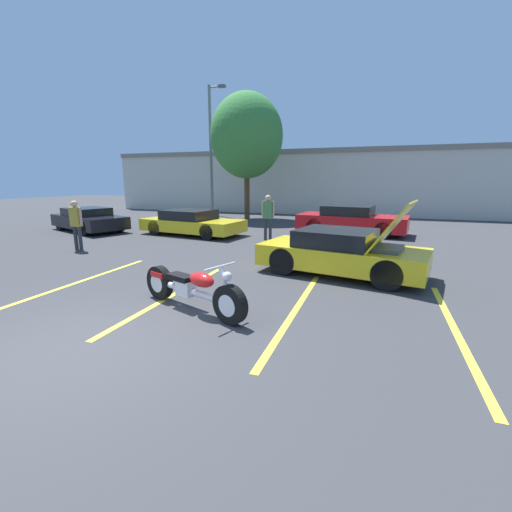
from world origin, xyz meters
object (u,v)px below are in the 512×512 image
at_px(parked_car_right_row, 351,220).
at_px(parked_car_left_row, 89,220).
at_px(parked_car_mid_row, 192,223).
at_px(tree_background, 247,136).
at_px(motorcycle, 191,289).
at_px(show_car_hood_open, 342,252).
at_px(spectator_near_motorcycle, 268,213).
at_px(light_pole, 212,146).
at_px(spectator_by_show_car, 76,221).

xyz_separation_m(parked_car_right_row, parked_car_left_row, (-11.69, -3.27, -0.07)).
distance_m(parked_car_mid_row, parked_car_right_row, 7.06).
relative_size(tree_background, motorcycle, 2.89).
relative_size(show_car_hood_open, spectator_near_motorcycle, 2.41).
bearing_deg(light_pole, motorcycle, -64.90).
bearing_deg(show_car_hood_open, spectator_near_motorcycle, 139.12).
xyz_separation_m(parked_car_left_row, spectator_near_motorcycle, (8.72, 0.35, 0.54)).
height_order(show_car_hood_open, parked_car_mid_row, show_car_hood_open).
height_order(tree_background, parked_car_left_row, tree_background).
bearing_deg(tree_background, spectator_by_show_car, -100.65).
bearing_deg(motorcycle, spectator_by_show_car, 171.24).
bearing_deg(parked_car_left_row, light_pole, 96.19).
height_order(parked_car_mid_row, parked_car_left_row, same).
height_order(light_pole, parked_car_left_row, light_pole).
bearing_deg(parked_car_mid_row, spectator_by_show_car, -106.63).
relative_size(tree_background, spectator_by_show_car, 4.35).
xyz_separation_m(motorcycle, spectator_by_show_car, (-6.47, 3.59, 0.59)).
distance_m(motorcycle, spectator_near_motorcycle, 7.70).
relative_size(tree_background, parked_car_mid_row, 1.57).
height_order(parked_car_left_row, spectator_near_motorcycle, spectator_near_motorcycle).
relative_size(light_pole, tree_background, 1.13).
bearing_deg(spectator_by_show_car, parked_car_right_row, 39.26).
height_order(motorcycle, parked_car_left_row, parked_car_left_row).
distance_m(parked_car_mid_row, spectator_by_show_car, 4.74).
distance_m(light_pole, motorcycle, 18.09).
xyz_separation_m(show_car_hood_open, spectator_by_show_car, (-8.82, 0.17, 0.43)).
distance_m(parked_car_mid_row, parked_car_left_row, 5.18).
xyz_separation_m(tree_background, spectator_near_motorcycle, (3.50, -6.83, -3.79)).
height_order(motorcycle, parked_car_right_row, parked_car_right_row).
distance_m(light_pole, parked_car_mid_row, 9.47).
bearing_deg(show_car_hood_open, tree_background, 132.64).
relative_size(motorcycle, spectator_by_show_car, 1.51).
bearing_deg(parked_car_mid_row, spectator_near_motorcycle, 3.41).
relative_size(tree_background, show_car_hood_open, 1.70).
height_order(parked_car_right_row, spectator_by_show_car, spectator_by_show_car).
height_order(parked_car_mid_row, parked_car_right_row, parked_car_right_row).
relative_size(light_pole, spectator_by_show_car, 4.90).
xyz_separation_m(parked_car_left_row, spectator_by_show_car, (3.19, -3.67, 0.47)).
distance_m(parked_car_mid_row, spectator_near_motorcycle, 3.63).
relative_size(motorcycle, parked_car_mid_row, 0.54).
xyz_separation_m(parked_car_mid_row, spectator_by_show_car, (-1.96, -4.30, 0.47)).
bearing_deg(show_car_hood_open, parked_car_mid_row, 157.97).
xyz_separation_m(tree_background, parked_car_right_row, (6.46, -3.90, -4.26)).
distance_m(spectator_near_motorcycle, spectator_by_show_car, 6.84).
bearing_deg(spectator_near_motorcycle, parked_car_left_row, -177.73).
relative_size(light_pole, parked_car_left_row, 1.82).
relative_size(light_pole, spectator_near_motorcycle, 4.62).
relative_size(parked_car_mid_row, spectator_by_show_car, 2.77).
bearing_deg(parked_car_right_row, light_pole, 157.64).
height_order(motorcycle, spectator_near_motorcycle, spectator_near_motorcycle).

